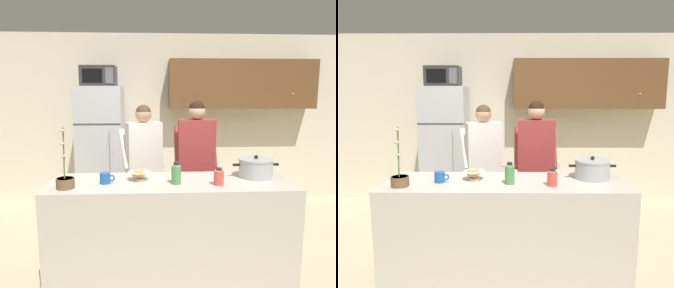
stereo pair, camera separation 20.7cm
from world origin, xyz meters
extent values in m
plane|color=#C6B793|center=(0.00, 0.00, 0.00)|extent=(14.00, 14.00, 0.00)
cube|color=beige|center=(0.00, 2.30, 1.30)|extent=(6.00, 0.12, 2.60)
cube|color=brown|center=(1.20, 2.07, 1.84)|extent=(2.21, 0.34, 0.72)
sphere|color=gold|center=(1.92, 1.90, 1.69)|extent=(0.03, 0.03, 0.03)
cube|color=#BCB7A8|center=(0.00, 0.00, 0.46)|extent=(2.15, 0.68, 0.92)
cube|color=#B7BABF|center=(-0.90, 1.85, 0.90)|extent=(0.64, 0.64, 1.80)
cube|color=#333333|center=(-0.90, 1.53, 1.29)|extent=(0.63, 0.01, 0.01)
cylinder|color=#B2B2B7|center=(-0.73, 1.50, 0.81)|extent=(0.02, 0.02, 0.81)
cube|color=#2D2D30|center=(-0.90, 1.83, 1.94)|extent=(0.48, 0.36, 0.28)
cube|color=black|center=(-0.96, 1.65, 1.94)|extent=(0.26, 0.01, 0.18)
cube|color=#59595B|center=(-0.73, 1.65, 1.94)|extent=(0.11, 0.01, 0.21)
cylinder|color=black|center=(-0.20, 0.92, 0.38)|extent=(0.11, 0.11, 0.76)
cylinder|color=black|center=(-0.33, 0.88, 0.38)|extent=(0.11, 0.11, 0.76)
cube|color=white|center=(-0.26, 0.90, 1.07)|extent=(0.44, 0.31, 0.60)
sphere|color=tan|center=(-0.26, 0.90, 1.46)|extent=(0.18, 0.18, 0.18)
sphere|color=#4C3823|center=(-0.26, 0.90, 1.48)|extent=(0.18, 0.18, 0.18)
cylinder|color=white|center=(-0.11, 1.08, 1.05)|extent=(0.19, 0.37, 0.47)
cylinder|color=white|center=(-0.49, 0.95, 1.05)|extent=(0.19, 0.37, 0.47)
cylinder|color=#33384C|center=(0.41, 0.78, 0.39)|extent=(0.11, 0.11, 0.79)
cylinder|color=#33384C|center=(0.26, 0.78, 0.39)|extent=(0.11, 0.11, 0.79)
cube|color=#993333|center=(0.33, 0.78, 1.10)|extent=(0.41, 0.21, 0.62)
sphere|color=#D8A884|center=(0.33, 0.78, 1.50)|extent=(0.19, 0.19, 0.19)
sphere|color=black|center=(0.33, 0.78, 1.53)|extent=(0.18, 0.18, 0.18)
cylinder|color=#993333|center=(0.54, 0.90, 1.08)|extent=(0.09, 0.37, 0.48)
cylinder|color=#993333|center=(0.13, 0.91, 1.08)|extent=(0.09, 0.37, 0.48)
cylinder|color=#ADAFB5|center=(0.80, 0.10, 1.00)|extent=(0.31, 0.31, 0.16)
cylinder|color=#ADAFB5|center=(0.80, 0.10, 1.09)|extent=(0.32, 0.32, 0.02)
sphere|color=black|center=(0.80, 0.10, 1.11)|extent=(0.04, 0.04, 0.04)
cube|color=black|center=(0.61, 0.10, 1.04)|extent=(0.06, 0.02, 0.02)
cube|color=black|center=(0.98, 0.10, 1.04)|extent=(0.06, 0.02, 0.02)
cylinder|color=#1E59B2|center=(-0.58, -0.04, 0.97)|extent=(0.09, 0.09, 0.10)
torus|color=#1E59B2|center=(-0.52, -0.04, 0.97)|extent=(0.06, 0.01, 0.06)
cylinder|color=beige|center=(-0.29, 0.05, 0.93)|extent=(0.11, 0.11, 0.02)
cone|color=beige|center=(-0.29, 0.05, 0.97)|extent=(0.19, 0.19, 0.06)
sphere|color=tan|center=(-0.32, 0.03, 0.98)|extent=(0.07, 0.07, 0.07)
sphere|color=tan|center=(-0.26, 0.08, 0.98)|extent=(0.07, 0.07, 0.07)
sphere|color=tan|center=(-0.28, 0.02, 0.98)|extent=(0.07, 0.07, 0.07)
cylinder|color=#D84C3F|center=(0.40, -0.14, 0.98)|extent=(0.09, 0.09, 0.12)
cone|color=#D84C3F|center=(0.40, -0.14, 1.05)|extent=(0.09, 0.09, 0.02)
cylinder|color=#262626|center=(0.40, -0.14, 1.06)|extent=(0.05, 0.05, 0.02)
cylinder|color=#4C8C4C|center=(0.04, -0.08, 1.00)|extent=(0.08, 0.08, 0.16)
cone|color=#4C8C4C|center=(0.04, -0.08, 1.09)|extent=(0.08, 0.08, 0.02)
cylinder|color=#262626|center=(0.04, -0.08, 1.10)|extent=(0.05, 0.05, 0.02)
cylinder|color=brown|center=(-0.89, -0.16, 0.96)|extent=(0.15, 0.15, 0.09)
cylinder|color=#38281E|center=(-0.89, -0.16, 1.00)|extent=(0.14, 0.14, 0.01)
cylinder|color=#4C7238|center=(-0.89, -0.16, 1.21)|extent=(0.01, 0.04, 0.42)
ellipsoid|color=#D8A58C|center=(-0.88, -0.18, 1.19)|extent=(0.04, 0.03, 0.02)
ellipsoid|color=#D8A58C|center=(-0.89, -0.18, 1.30)|extent=(0.04, 0.03, 0.02)
ellipsoid|color=#D8A58C|center=(-0.89, -0.18, 1.40)|extent=(0.04, 0.03, 0.02)
camera|label=1|loc=(-0.17, -2.73, 1.69)|focal=33.79mm
camera|label=2|loc=(0.04, -2.73, 1.69)|focal=33.79mm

